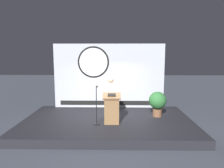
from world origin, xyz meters
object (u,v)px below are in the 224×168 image
(podium, at_px, (112,109))
(speaker_person, at_px, (111,98))
(microphone_stand, at_px, (97,111))
(potted_plant, at_px, (158,102))

(podium, bearing_deg, speaker_person, 95.19)
(microphone_stand, bearing_deg, potted_plant, 22.90)
(speaker_person, distance_m, potted_plant, 1.91)
(speaker_person, distance_m, microphone_stand, 0.84)
(potted_plant, bearing_deg, speaker_person, -167.55)
(speaker_person, relative_size, microphone_stand, 1.18)
(speaker_person, bearing_deg, potted_plant, 12.45)
(speaker_person, height_order, potted_plant, speaker_person)
(podium, height_order, microphone_stand, microphone_stand)
(podium, xyz_separation_m, potted_plant, (1.81, 0.89, 0.07))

